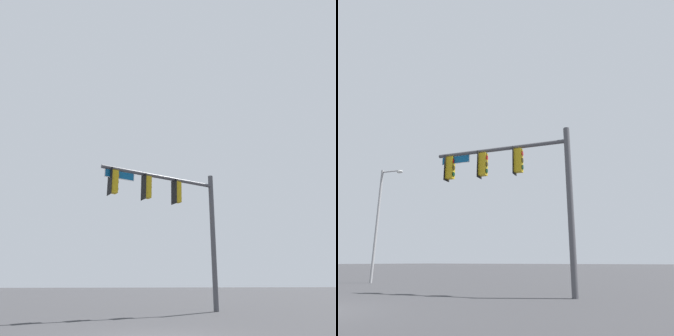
% 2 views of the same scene
% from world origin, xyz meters
% --- Properties ---
extents(signal_pole_near, '(6.45, 1.71, 7.12)m').
position_xyz_m(signal_pole_near, '(-3.40, -7.63, 5.01)').
color(signal_pole_near, '#47474C').
rests_on(signal_pole_near, ground_plane).
extents(street_lamp, '(1.84, 0.61, 7.87)m').
position_xyz_m(street_lamp, '(9.38, -9.88, 4.51)').
color(street_lamp, gray).
rests_on(street_lamp, ground_plane).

